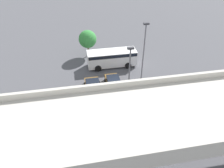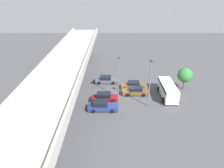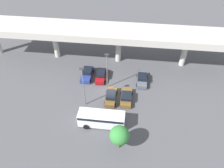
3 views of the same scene
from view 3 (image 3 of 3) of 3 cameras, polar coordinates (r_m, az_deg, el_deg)
ground_plane at (r=40.61m, az=0.09°, el=-2.57°), size 118.00×118.00×0.00m
highway_overpass at (r=45.46m, az=1.73°, el=12.53°), size 56.23×7.05×7.48m
parked_car_0 at (r=44.23m, az=-6.49°, el=2.74°), size 2.19×4.81×1.52m
parked_car_1 at (r=43.52m, az=-2.86°, el=2.34°), size 2.01×4.49×1.60m
parked_car_2 at (r=39.13m, az=-0.27°, el=-3.26°), size 2.00×4.75×1.50m
parked_car_3 at (r=39.16m, az=3.76°, el=-3.45°), size 2.16×4.65×1.38m
parked_car_4 at (r=43.12m, az=7.86°, el=1.32°), size 2.14×4.65×1.45m
shuttle_bus at (r=34.80m, az=-2.78°, el=-8.93°), size 7.31×2.59×2.49m
lamp_post_near_aisle at (r=39.10m, az=-1.33°, el=4.05°), size 0.70×0.35×7.56m
lamp_post_mid_lot at (r=35.76m, az=-7.49°, el=-0.10°), size 0.70×0.35×8.06m
tree_front_left at (r=31.09m, az=1.97°, el=-13.26°), size 2.82×2.82×4.37m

